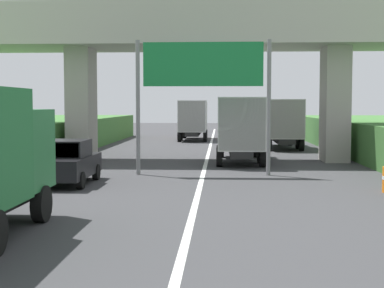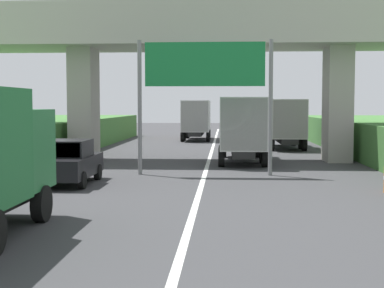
{
  "view_description": "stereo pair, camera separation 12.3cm",
  "coord_description": "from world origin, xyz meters",
  "px_view_note": "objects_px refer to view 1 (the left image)",
  "views": [
    {
      "loc": [
        0.78,
        4.02,
        3.05
      ],
      "look_at": [
        0.0,
        19.12,
        2.0
      ],
      "focal_mm": 52.36,
      "sensor_mm": 36.0,
      "label": 1
    },
    {
      "loc": [
        0.9,
        4.03,
        3.05
      ],
      "look_at": [
        0.0,
        19.12,
        2.0
      ],
      "focal_mm": 52.36,
      "sensor_mm": 36.0,
      "label": 2
    }
  ],
  "objects_px": {
    "truck_orange": "(194,118)",
    "car_black": "(67,162)",
    "overhead_highway_sign": "(203,74)",
    "truck_silver": "(240,126)",
    "truck_blue": "(282,121)"
  },
  "relations": [
    {
      "from": "overhead_highway_sign",
      "to": "truck_orange",
      "type": "xyz_separation_m",
      "value": [
        -1.6,
        24.47,
        -2.45
      ]
    },
    {
      "from": "truck_orange",
      "to": "car_black",
      "type": "xyz_separation_m",
      "value": [
        -3.52,
        -27.67,
        -1.08
      ]
    },
    {
      "from": "truck_silver",
      "to": "car_black",
      "type": "xyz_separation_m",
      "value": [
        -6.91,
        -8.78,
        -1.08
      ]
    },
    {
      "from": "overhead_highway_sign",
      "to": "truck_silver",
      "type": "relative_size",
      "value": 0.81
    },
    {
      "from": "truck_orange",
      "to": "truck_silver",
      "type": "bearing_deg",
      "value": -79.84
    },
    {
      "from": "overhead_highway_sign",
      "to": "car_black",
      "type": "distance_m",
      "value": 7.0
    },
    {
      "from": "overhead_highway_sign",
      "to": "car_black",
      "type": "xyz_separation_m",
      "value": [
        -5.12,
        -3.2,
        -3.53
      ]
    },
    {
      "from": "truck_silver",
      "to": "car_black",
      "type": "height_order",
      "value": "truck_silver"
    },
    {
      "from": "truck_silver",
      "to": "truck_orange",
      "type": "xyz_separation_m",
      "value": [
        -3.39,
        18.89,
        0.0
      ]
    },
    {
      "from": "truck_orange",
      "to": "truck_blue",
      "type": "bearing_deg",
      "value": -53.27
    },
    {
      "from": "truck_blue",
      "to": "overhead_highway_sign",
      "type": "bearing_deg",
      "value": -108.2
    },
    {
      "from": "truck_blue",
      "to": "truck_silver",
      "type": "height_order",
      "value": "same"
    },
    {
      "from": "truck_blue",
      "to": "truck_orange",
      "type": "xyz_separation_m",
      "value": [
        -6.7,
        8.97,
        0.0
      ]
    },
    {
      "from": "overhead_highway_sign",
      "to": "truck_orange",
      "type": "bearing_deg",
      "value": 93.75
    },
    {
      "from": "truck_silver",
      "to": "truck_orange",
      "type": "height_order",
      "value": "same"
    }
  ]
}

